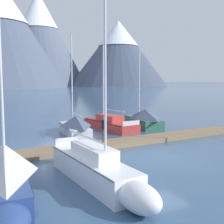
# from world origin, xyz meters

# --- Properties ---
(ground_plane) EXTENTS (700.00, 700.00, 0.00)m
(ground_plane) POSITION_xyz_m (0.00, 0.00, 0.00)
(ground_plane) COLOR #38567A
(mountain_east_summit) EXTENTS (64.90, 64.90, 64.13)m
(mountain_east_summit) POSITION_xyz_m (38.74, 194.78, 33.27)
(mountain_east_summit) COLOR slate
(mountain_east_summit) RESTS_ON ground
(mountain_rear_spur) EXTENTS (65.90, 65.90, 43.13)m
(mountain_rear_spur) POSITION_xyz_m (84.55, 164.13, 22.35)
(mountain_rear_spur) COLOR #424C60
(mountain_rear_spur) RESTS_ON ground
(dock) EXTENTS (20.33, 3.27, 0.30)m
(dock) POSITION_xyz_m (0.00, 4.00, 0.14)
(dock) COLOR #846B4C
(dock) RESTS_ON ground
(sailboat_nearest_berth) EXTENTS (2.17, 6.32, 9.07)m
(sailboat_nearest_berth) POSITION_xyz_m (-8.46, -2.16, 0.93)
(sailboat_nearest_berth) COLOR navy
(sailboat_nearest_berth) RESTS_ON ground
(sailboat_second_berth) EXTENTS (1.73, 7.54, 8.45)m
(sailboat_second_berth) POSITION_xyz_m (-4.85, -2.43, 0.66)
(sailboat_second_berth) COLOR white
(sailboat_second_berth) RESTS_ON ground
(sailboat_mid_dock_port) EXTENTS (2.26, 5.92, 7.98)m
(sailboat_mid_dock_port) POSITION_xyz_m (-1.83, 9.06, 0.74)
(sailboat_mid_dock_port) COLOR silver
(sailboat_mid_dock_port) RESTS_ON ground
(sailboat_mid_dock_starboard) EXTENTS (2.52, 7.61, 7.38)m
(sailboat_mid_dock_starboard) POSITION_xyz_m (1.79, 10.49, 0.49)
(sailboat_mid_dock_starboard) COLOR #B2332D
(sailboat_mid_dock_starboard) RESTS_ON ground
(sailboat_far_berth) EXTENTS (2.75, 6.63, 7.15)m
(sailboat_far_berth) POSITION_xyz_m (5.08, 9.89, 0.77)
(sailboat_far_berth) COLOR #336B56
(sailboat_far_berth) RESTS_ON ground
(person_on_dock) EXTENTS (0.23, 0.59, 1.69)m
(person_on_dock) POSITION_xyz_m (-1.58, 3.97, 1.26)
(person_on_dock) COLOR brown
(person_on_dock) RESTS_ON dock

